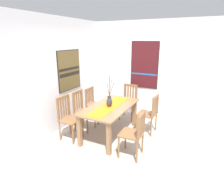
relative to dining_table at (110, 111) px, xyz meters
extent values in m
cube|color=#B2A89E|center=(-0.24, -0.57, -0.62)|extent=(6.40, 6.40, 0.03)
cube|color=silver|center=(-0.24, 1.29, 0.74)|extent=(6.40, 0.12, 2.70)
cube|color=silver|center=(1.62, -0.57, 0.74)|extent=(0.12, 6.40, 2.70)
cube|color=#8E6642|center=(0.00, 0.00, 0.10)|extent=(1.61, 0.85, 0.03)
cube|color=#8E6642|center=(-0.72, -0.34, -0.26)|extent=(0.08, 0.08, 0.69)
cube|color=#8E6642|center=(0.72, -0.34, -0.26)|extent=(0.08, 0.08, 0.69)
cube|color=#8E6642|center=(-0.72, 0.34, -0.26)|extent=(0.08, 0.08, 0.69)
cube|color=#8E6642|center=(0.72, 0.34, -0.26)|extent=(0.08, 0.08, 0.69)
cube|color=orange|center=(0.00, 0.00, 0.12)|extent=(1.48, 0.36, 0.01)
ellipsoid|color=#333338|center=(-0.04, -0.01, 0.22)|extent=(0.15, 0.13, 0.22)
cylinder|color=#333338|center=(-0.04, -0.01, 0.34)|extent=(0.08, 0.08, 0.04)
cylinder|color=brown|center=(-0.05, -0.04, 0.57)|extent=(0.01, 0.08, 0.42)
cylinder|color=brown|center=(-0.12, -0.02, 0.53)|extent=(0.16, 0.03, 0.35)
cylinder|color=brown|center=(-0.07, -0.02, 0.60)|extent=(0.05, 0.04, 0.47)
cylinder|color=brown|center=(-0.03, -0.06, 0.53)|extent=(0.04, 0.11, 0.33)
cylinder|color=brown|center=(0.04, 0.04, 0.57)|extent=(0.18, 0.10, 0.43)
sphere|color=white|center=(-0.08, 0.02, 0.51)|extent=(0.04, 0.04, 0.04)
cube|color=brown|center=(0.53, -0.72, -0.14)|extent=(0.45, 0.45, 0.03)
cylinder|color=brown|center=(0.36, -0.53, -0.38)|extent=(0.04, 0.04, 0.45)
cylinder|color=brown|center=(0.72, -0.55, -0.38)|extent=(0.04, 0.04, 0.45)
cylinder|color=brown|center=(0.34, -0.89, -0.38)|extent=(0.04, 0.04, 0.45)
cylinder|color=brown|center=(0.70, -0.91, -0.38)|extent=(0.04, 0.04, 0.45)
cube|color=brown|center=(0.34, -0.90, 0.11)|extent=(0.04, 0.04, 0.47)
cube|color=brown|center=(0.70, -0.92, 0.11)|extent=(0.04, 0.04, 0.47)
cube|color=brown|center=(0.52, -0.91, 0.31)|extent=(0.38, 0.06, 0.06)
cube|color=brown|center=(0.38, -0.90, 0.09)|extent=(0.04, 0.02, 0.38)
cube|color=brown|center=(0.47, -0.91, 0.09)|extent=(0.04, 0.02, 0.38)
cube|color=brown|center=(0.56, -0.91, 0.09)|extent=(0.04, 0.02, 0.38)
cube|color=brown|center=(0.65, -0.92, 0.09)|extent=(0.04, 0.02, 0.38)
cube|color=brown|center=(0.54, 0.72, -0.14)|extent=(0.43, 0.43, 0.03)
cylinder|color=brown|center=(0.72, 0.54, -0.38)|extent=(0.04, 0.04, 0.45)
cylinder|color=brown|center=(0.36, 0.53, -0.38)|extent=(0.04, 0.04, 0.45)
cylinder|color=brown|center=(0.72, 0.90, -0.38)|extent=(0.04, 0.04, 0.45)
cylinder|color=brown|center=(0.36, 0.89, -0.38)|extent=(0.04, 0.04, 0.45)
cube|color=brown|center=(0.72, 0.91, 0.09)|extent=(0.04, 0.04, 0.44)
cube|color=brown|center=(0.36, 0.90, 0.09)|extent=(0.04, 0.04, 0.44)
cube|color=brown|center=(0.54, 0.91, 0.28)|extent=(0.38, 0.04, 0.06)
cube|color=brown|center=(0.69, 0.91, 0.08)|extent=(0.04, 0.02, 0.35)
cube|color=brown|center=(0.61, 0.91, 0.08)|extent=(0.04, 0.02, 0.35)
cube|color=brown|center=(0.54, 0.91, 0.08)|extent=(0.04, 0.02, 0.35)
cube|color=brown|center=(0.46, 0.91, 0.08)|extent=(0.04, 0.02, 0.35)
cube|color=brown|center=(0.38, 0.90, 0.08)|extent=(0.04, 0.02, 0.35)
cube|color=brown|center=(-0.55, 0.70, -0.14)|extent=(0.43, 0.43, 0.03)
cylinder|color=brown|center=(-0.37, 0.51, -0.38)|extent=(0.04, 0.04, 0.45)
cylinder|color=brown|center=(-0.73, 0.52, -0.38)|extent=(0.04, 0.04, 0.45)
cylinder|color=brown|center=(-0.37, 0.87, -0.38)|extent=(0.04, 0.04, 0.45)
cylinder|color=brown|center=(-0.73, 0.88, -0.38)|extent=(0.04, 0.04, 0.45)
cube|color=brown|center=(-0.37, 0.88, 0.13)|extent=(0.04, 0.04, 0.51)
cube|color=brown|center=(-0.73, 0.89, 0.13)|extent=(0.04, 0.04, 0.51)
cube|color=brown|center=(-0.55, 0.89, 0.35)|extent=(0.38, 0.04, 0.06)
cube|color=brown|center=(-0.40, 0.88, 0.11)|extent=(0.04, 0.02, 0.42)
cube|color=brown|center=(-0.47, 0.89, 0.11)|extent=(0.04, 0.02, 0.42)
cube|color=brown|center=(-0.55, 0.89, 0.11)|extent=(0.04, 0.02, 0.42)
cube|color=brown|center=(-0.63, 0.89, 0.11)|extent=(0.04, 0.02, 0.42)
cube|color=brown|center=(-0.70, 0.89, 0.11)|extent=(0.04, 0.02, 0.42)
cube|color=brown|center=(1.07, -0.02, -0.14)|extent=(0.43, 0.43, 0.03)
cylinder|color=brown|center=(0.90, -0.20, -0.38)|extent=(0.04, 0.04, 0.45)
cylinder|color=brown|center=(0.89, 0.16, -0.38)|extent=(0.04, 0.04, 0.45)
cylinder|color=brown|center=(1.26, -0.19, -0.38)|extent=(0.04, 0.04, 0.45)
cylinder|color=brown|center=(1.25, 0.17, -0.38)|extent=(0.04, 0.04, 0.45)
cube|color=brown|center=(1.27, -0.19, 0.11)|extent=(0.04, 0.04, 0.49)
cube|color=brown|center=(1.26, 0.17, 0.11)|extent=(0.04, 0.04, 0.49)
cube|color=brown|center=(1.26, -0.01, 0.33)|extent=(0.05, 0.38, 0.06)
cube|color=brown|center=(1.27, -0.16, 0.10)|extent=(0.02, 0.04, 0.40)
cube|color=brown|center=(1.27, -0.09, 0.10)|extent=(0.02, 0.04, 0.40)
cube|color=brown|center=(1.26, -0.01, 0.10)|extent=(0.02, 0.04, 0.40)
cube|color=brown|center=(1.26, 0.06, 0.10)|extent=(0.02, 0.04, 0.40)
cube|color=brown|center=(1.26, 0.14, 0.10)|extent=(0.02, 0.04, 0.40)
cube|color=brown|center=(-0.02, 0.69, -0.14)|extent=(0.43, 0.43, 0.03)
cylinder|color=brown|center=(0.16, 0.51, -0.38)|extent=(0.04, 0.04, 0.45)
cylinder|color=brown|center=(-0.20, 0.50, -0.38)|extent=(0.04, 0.04, 0.45)
cylinder|color=brown|center=(0.15, 0.87, -0.38)|extent=(0.04, 0.04, 0.45)
cylinder|color=brown|center=(-0.21, 0.86, -0.38)|extent=(0.04, 0.04, 0.45)
cube|color=brown|center=(0.15, 0.88, 0.12)|extent=(0.04, 0.04, 0.50)
cube|color=brown|center=(-0.21, 0.87, 0.12)|extent=(0.04, 0.04, 0.50)
cube|color=brown|center=(-0.03, 0.88, 0.34)|extent=(0.38, 0.04, 0.06)
cube|color=brown|center=(0.11, 0.88, 0.11)|extent=(0.04, 0.02, 0.41)
cube|color=brown|center=(0.02, 0.88, 0.11)|extent=(0.04, 0.02, 0.41)
cube|color=brown|center=(-0.08, 0.88, 0.11)|extent=(0.04, 0.02, 0.41)
cube|color=brown|center=(-0.17, 0.88, 0.11)|extent=(0.04, 0.02, 0.41)
cube|color=brown|center=(-0.55, -0.73, -0.14)|extent=(0.43, 0.43, 0.03)
cylinder|color=brown|center=(-0.74, -0.56, -0.38)|extent=(0.04, 0.04, 0.45)
cylinder|color=brown|center=(-0.38, -0.55, -0.38)|extent=(0.04, 0.04, 0.45)
cylinder|color=brown|center=(-0.73, -0.92, -0.38)|extent=(0.04, 0.04, 0.45)
cylinder|color=brown|center=(-0.37, -0.91, -0.38)|extent=(0.04, 0.04, 0.45)
cube|color=brown|center=(-0.73, -0.93, 0.08)|extent=(0.04, 0.04, 0.43)
cube|color=brown|center=(-0.37, -0.92, 0.08)|extent=(0.04, 0.04, 0.43)
cube|color=brown|center=(-0.55, -0.92, 0.27)|extent=(0.38, 0.04, 0.06)
cube|color=brown|center=(-0.68, -0.93, 0.07)|extent=(0.04, 0.02, 0.34)
cube|color=brown|center=(-0.59, -0.92, 0.07)|extent=(0.04, 0.02, 0.34)
cube|color=brown|center=(-0.50, -0.92, 0.07)|extent=(0.04, 0.02, 0.34)
cube|color=brown|center=(-0.41, -0.92, 0.07)|extent=(0.04, 0.02, 0.34)
cube|color=black|center=(0.13, 1.23, 0.83)|extent=(0.83, 0.04, 1.00)
cube|color=brown|center=(0.13, 1.21, 0.83)|extent=(0.80, 0.01, 0.97)
cube|color=black|center=(0.13, 1.20, 0.87)|extent=(0.77, 0.00, 0.06)
cube|color=black|center=(0.13, 1.20, 0.73)|extent=(0.77, 0.00, 0.09)
cube|color=black|center=(1.56, -0.30, 0.88)|extent=(0.04, 0.79, 1.31)
cube|color=#471419|center=(1.54, -0.30, 0.88)|extent=(0.01, 0.76, 1.28)
cube|color=#1E60A8|center=(1.53, -0.30, 0.63)|extent=(0.00, 0.73, 0.04)
camera|label=1|loc=(-3.58, -1.84, 1.59)|focal=30.09mm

